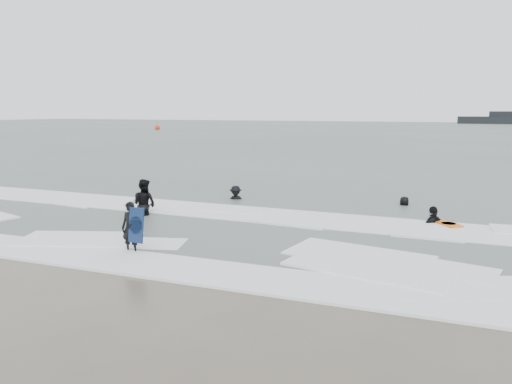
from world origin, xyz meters
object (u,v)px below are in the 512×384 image
at_px(surfer_centre, 132,253).
at_px(surfer_breaker, 236,201).
at_px(buoy, 157,128).
at_px(vessel_horizon, 507,119).
at_px(surfer_right_near, 433,224).
at_px(surfer_right_far, 404,206).
at_px(surfer_wading, 145,216).

distance_m(surfer_centre, surfer_breaker, 8.54).
height_order(buoy, vessel_horizon, vessel_horizon).
bearing_deg(surfer_right_near, surfer_right_far, -116.28).
height_order(surfer_centre, surfer_right_far, surfer_right_far).
xyz_separation_m(surfer_breaker, vessel_horizon, (20.36, 137.07, 1.30)).
bearing_deg(surfer_right_near, surfer_breaker, -60.15).
distance_m(surfer_centre, surfer_right_near, 10.29).
bearing_deg(surfer_right_near, vessel_horizon, -144.59).
height_order(surfer_right_near, surfer_right_far, surfer_right_near).
distance_m(surfer_wading, vessel_horizon, 143.00).
bearing_deg(buoy, surfer_centre, -57.02).
bearing_deg(surfer_wading, vessel_horizon, -93.01).
bearing_deg(buoy, vessel_horizon, 46.52).
xyz_separation_m(surfer_right_near, buoy, (-55.69, 67.17, 0.42)).
height_order(surfer_breaker, vessel_horizon, vessel_horizon).
distance_m(surfer_centre, surfer_wading, 5.03).
distance_m(surfer_wading, surfer_right_far, 10.49).
relative_size(surfer_breaker, vessel_horizon, 0.06).
distance_m(surfer_breaker, buoy, 80.96).
distance_m(surfer_breaker, surfer_right_near, 8.43).
height_order(surfer_breaker, surfer_right_far, surfer_right_far).
relative_size(surfer_right_near, vessel_horizon, 0.07).
distance_m(surfer_centre, vessel_horizon, 146.91).
distance_m(surfer_centre, buoy, 88.39).
relative_size(surfer_wading, vessel_horizon, 0.08).
relative_size(surfer_right_far, buoy, 0.95).
bearing_deg(surfer_centre, vessel_horizon, 79.59).
distance_m(surfer_breaker, vessel_horizon, 138.58).
bearing_deg(surfer_centre, surfer_right_far, 55.06).
height_order(surfer_wading, buoy, buoy).
bearing_deg(surfer_right_near, surfer_centre, -6.98).
distance_m(surfer_right_far, vessel_horizon, 136.28).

